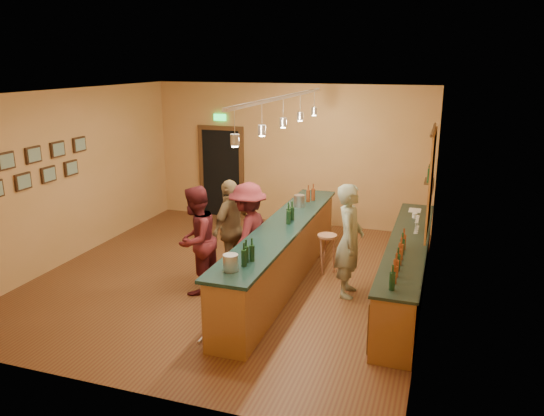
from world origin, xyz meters
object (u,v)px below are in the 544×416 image
(customer_b, at_px, (232,229))
(bar_stool, at_px, (327,242))
(bartender, at_px, (349,241))
(back_counter, at_px, (407,267))
(tasting_bar, at_px, (282,250))
(customer_a, at_px, (196,240))
(customer_c, at_px, (248,234))

(customer_b, distance_m, bar_stool, 1.71)
(bartender, distance_m, customer_b, 2.09)
(back_counter, height_order, bar_stool, back_counter)
(bartender, bearing_deg, back_counter, -78.84)
(bartender, height_order, bar_stool, bartender)
(tasting_bar, relative_size, customer_b, 2.93)
(back_counter, bearing_deg, tasting_bar, -174.92)
(customer_a, height_order, customer_c, customer_a)
(tasting_bar, distance_m, customer_c, 0.64)
(customer_c, bearing_deg, customer_b, -118.20)
(customer_a, relative_size, customer_c, 1.01)
(customer_a, xyz_separation_m, bar_stool, (1.85, 1.45, -0.32))
(tasting_bar, bearing_deg, customer_b, 176.09)
(bartender, relative_size, customer_c, 1.05)
(customer_b, distance_m, customer_c, 0.46)
(customer_c, bearing_deg, tasting_bar, 109.86)
(bar_stool, bearing_deg, customer_b, -157.24)
(bartender, bearing_deg, customer_a, 101.65)
(customer_b, relative_size, customer_c, 0.99)
(back_counter, relative_size, tasting_bar, 0.89)
(bartender, xyz_separation_m, customer_b, (-2.09, 0.13, -0.05))
(tasting_bar, relative_size, customer_c, 2.89)
(customer_a, distance_m, customer_c, 0.89)
(customer_a, bearing_deg, bartender, 108.83)
(customer_b, height_order, customer_c, customer_c)
(bartender, distance_m, customer_a, 2.47)
(bartender, relative_size, customer_b, 1.06)
(customer_a, bearing_deg, bar_stool, 131.26)
(customer_a, relative_size, bar_stool, 2.49)
(bartender, relative_size, bar_stool, 2.59)
(customer_a, height_order, customer_b, customer_a)
(customer_b, bearing_deg, bartender, 99.69)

